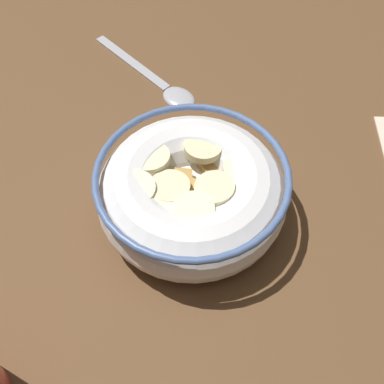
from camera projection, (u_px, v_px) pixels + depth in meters
ground_plane at (192, 218)px, 45.05cm from camera, size 122.12×122.12×2.00cm
cereal_bowl at (192, 192)px, 41.79cm from camera, size 15.96×15.96×5.56cm
spoon at (163, 84)px, 53.51cm from camera, size 15.40×6.73×0.80cm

